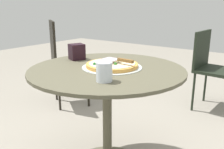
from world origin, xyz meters
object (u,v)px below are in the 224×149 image
(pizza_on_tray, at_px, (112,65))
(napkin_dispenser, at_px, (77,52))
(drinking_cup, at_px, (104,72))
(patio_chair_corner, at_px, (212,64))
(pizza_server, at_px, (119,60))
(patio_chair_near, at_px, (63,58))
(patio_table, at_px, (107,98))

(pizza_on_tray, xyz_separation_m, napkin_dispenser, (-0.33, 0.04, 0.04))
(napkin_dispenser, bearing_deg, drinking_cup, -98.20)
(napkin_dispenser, xyz_separation_m, patio_chair_corner, (0.56, 1.43, -0.29))
(pizza_server, bearing_deg, pizza_on_tray, -164.47)
(pizza_on_tray, relative_size, patio_chair_near, 0.39)
(pizza_server, relative_size, drinking_cup, 2.18)
(patio_table, height_order, drinking_cup, drinking_cup)
(patio_table, bearing_deg, pizza_on_tray, 59.44)
(pizza_on_tray, xyz_separation_m, patio_chair_corner, (0.22, 1.47, -0.25))
(pizza_server, bearing_deg, patio_chair_near, 152.68)
(pizza_on_tray, relative_size, napkin_dispenser, 3.42)
(napkin_dispenser, distance_m, patio_chair_near, 1.01)
(patio_chair_near, bearing_deg, drinking_cup, -34.41)
(pizza_server, distance_m, drinking_cup, 0.28)
(drinking_cup, xyz_separation_m, patio_chair_corner, (0.09, 1.72, -0.28))
(patio_table, height_order, pizza_server, pizza_server)
(pizza_server, bearing_deg, patio_chair_corner, 82.96)
(patio_chair_near, bearing_deg, patio_chair_corner, 32.44)
(drinking_cup, bearing_deg, patio_chair_near, 145.59)
(drinking_cup, bearing_deg, patio_chair_corner, 87.14)
(pizza_server, xyz_separation_m, drinking_cup, (0.09, -0.26, -0.00))
(patio_table, xyz_separation_m, napkin_dispenser, (-0.32, 0.07, 0.25))
(patio_table, distance_m, napkin_dispenser, 0.41)
(pizza_server, distance_m, patio_chair_corner, 1.50)
(patio_chair_near, relative_size, patio_chair_corner, 1.12)
(pizza_on_tray, height_order, napkin_dispenser, napkin_dispenser)
(drinking_cup, xyz_separation_m, patio_chair_near, (-1.26, 0.86, -0.24))
(pizza_server, bearing_deg, drinking_cup, -70.15)
(pizza_on_tray, bearing_deg, napkin_dispenser, 173.64)
(napkin_dispenser, bearing_deg, patio_chair_near, 77.01)
(patio_chair_near, height_order, patio_chair_corner, patio_chair_near)
(patio_chair_corner, bearing_deg, patio_table, -99.07)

